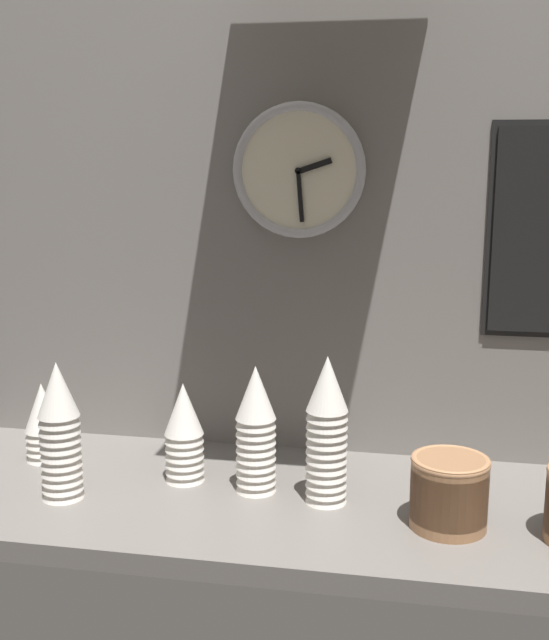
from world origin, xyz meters
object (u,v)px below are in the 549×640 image
object	(u,v)px
cup_stack_center_right	(327,430)
bowl_stack_right	(449,491)
cup_stack_center	(256,429)
cup_stack_left	(60,431)
cup_stack_far_left	(43,422)
cup_stack_center_left	(184,432)
wall_clock	(299,171)

from	to	relation	value
cup_stack_center_right	bowl_stack_right	world-z (taller)	cup_stack_center_right
cup_stack_center_right	cup_stack_center	bearing A→B (deg)	170.04
cup_stack_center_right	cup_stack_left	distance (m)	0.51
cup_stack_left	bowl_stack_right	distance (m)	0.74
bowl_stack_right	cup_stack_far_left	bearing A→B (deg)	169.30
cup_stack_center	bowl_stack_right	bearing A→B (deg)	-13.48
cup_stack_center_left	cup_stack_center	bearing A→B (deg)	-8.18
cup_stack_center_right	wall_clock	world-z (taller)	wall_clock
cup_stack_center	bowl_stack_right	distance (m)	0.39
cup_stack_center	cup_stack_center_right	bearing A→B (deg)	-9.96
bowl_stack_right	wall_clock	distance (m)	0.71
wall_clock	cup_stack_center_left	bearing A→B (deg)	-134.20
cup_stack_center	wall_clock	bearing A→B (deg)	78.50
cup_stack_center_left	bowl_stack_right	xyz separation A→B (m)	(0.52, -0.11, -0.03)
cup_stack_center_left	cup_stack_center_right	xyz separation A→B (m)	(0.30, -0.05, 0.04)
cup_stack_center_left	cup_stack_left	world-z (taller)	cup_stack_left
cup_stack_far_left	cup_stack_left	size ratio (longest dim) A/B	0.63
cup_stack_center	bowl_stack_right	xyz separation A→B (m)	(0.37, -0.09, -0.06)
cup_stack_center_right	cup_stack_left	bearing A→B (deg)	-171.41
cup_stack_left	bowl_stack_right	xyz separation A→B (m)	(0.73, 0.01, -0.07)
cup_stack_left	wall_clock	size ratio (longest dim) A/B	0.97
cup_stack_center	cup_stack_left	bearing A→B (deg)	-164.38
cup_stack_center_left	wall_clock	xyz separation A→B (m)	(0.20, 0.21, 0.52)
cup_stack_center_left	bowl_stack_right	distance (m)	0.54
wall_clock	cup_stack_center	bearing A→B (deg)	-101.50
cup_stack_center_right	cup_stack_center	size ratio (longest dim) A/B	1.13
cup_stack_far_left	bowl_stack_right	distance (m)	0.87
cup_stack_far_left	cup_stack_left	world-z (taller)	cup_stack_left
cup_stack_far_left	cup_stack_left	xyz separation A→B (m)	(0.12, -0.17, 0.05)
cup_stack_far_left	cup_stack_center_right	xyz separation A→B (m)	(0.63, -0.10, 0.06)
cup_stack_center	wall_clock	distance (m)	0.54
cup_stack_center	cup_stack_left	xyz separation A→B (m)	(-0.36, -0.10, 0.01)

